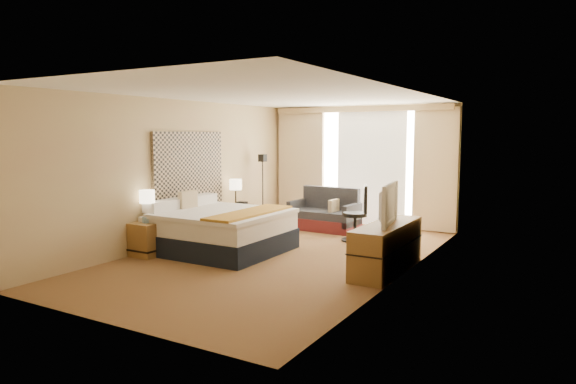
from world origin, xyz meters
The scene contains 21 objects.
floor centered at (0.00, 0.00, 0.00)m, with size 4.20×7.00×0.02m, color #60281B.
ceiling centered at (0.00, 0.00, 2.60)m, with size 4.20×7.00×0.02m, color white.
wall_back centered at (0.00, 3.50, 1.30)m, with size 4.20×0.02×2.60m, color tan.
wall_front centered at (0.00, -3.50, 1.30)m, with size 4.20×0.02×2.60m, color tan.
wall_left centered at (-2.10, 0.00, 1.30)m, with size 0.02×7.00×2.60m, color tan.
wall_right centered at (2.10, 0.00, 1.30)m, with size 0.02×7.00×2.60m, color tan.
headboard centered at (-2.06, 0.20, 1.28)m, with size 0.06×1.85×1.50m, color black.
nightstand_left centered at (-1.87, -1.05, 0.28)m, with size 0.45×0.52×0.55m, color olive.
nightstand_right centered at (-1.87, 1.45, 0.28)m, with size 0.45×0.52×0.55m, color olive.
media_dresser centered at (1.83, 0.00, 0.35)m, with size 0.50×1.80×0.70m, color olive.
window centered at (0.25, 3.47, 1.32)m, with size 2.30×0.02×2.30m, color white.
curtains centered at (0.00, 3.39, 1.41)m, with size 4.12×0.19×2.56m.
bed centered at (-1.06, -0.19, 0.36)m, with size 2.05×1.87×0.99m.
loveseat centered at (-0.38, 2.49, 0.29)m, with size 1.43×0.81×0.87m.
floor_lamp centered at (-1.81, 2.30, 1.10)m, with size 0.20×0.20×1.55m.
desk_chair centered at (0.66, 1.76, 0.47)m, with size 0.53×0.53×1.05m.
lamp_left centered at (-1.93, -1.00, 0.96)m, with size 0.25×0.25×0.53m.
lamp_right centered at (-1.86, 1.37, 0.96)m, with size 0.25×0.25×0.53m.
tissue_box centered at (-1.86, -1.09, 0.60)m, with size 0.11×0.11×0.10m, color #8AB2D6.
telephone centered at (-1.74, 1.42, 0.59)m, with size 0.19×0.14×0.07m, color black.
television centered at (1.78, -0.07, 0.99)m, with size 1.02×0.13×0.59m, color black.
Camera 1 is at (4.26, -7.05, 1.99)m, focal length 32.00 mm.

